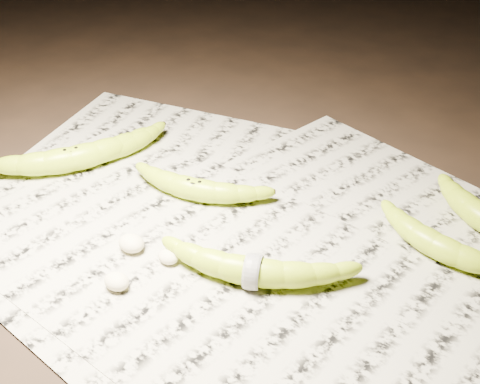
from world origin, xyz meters
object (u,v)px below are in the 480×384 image
Objects in this scene: banana_center at (195,187)px; banana_upper_a at (437,243)px; banana_taped at (253,269)px; banana_left_a at (71,157)px; banana_left_b at (115,147)px.

banana_upper_a is (0.34, 0.08, 0.00)m from banana_center.
banana_left_a is at bearing 149.49° from banana_taped.
banana_left_a reaches higher than banana_taped.
banana_left_b is 0.52m from banana_upper_a.
banana_left_b is at bearing 158.95° from banana_center.
banana_center is 0.84× the size of banana_taped.
banana_center is (0.18, -0.02, 0.00)m from banana_left_b.
banana_left_b is 0.97× the size of banana_upper_a.
banana_center and banana_upper_a have the same top height.
banana_taped is at bearing -65.72° from banana_left_a.
banana_taped reaches higher than banana_upper_a.
banana_upper_a is (0.17, 0.18, -0.00)m from banana_taped.
banana_upper_a is (0.52, 0.06, 0.00)m from banana_left_b.
banana_center is at bearing 126.91° from banana_taped.
banana_left_a is 0.56m from banana_upper_a.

